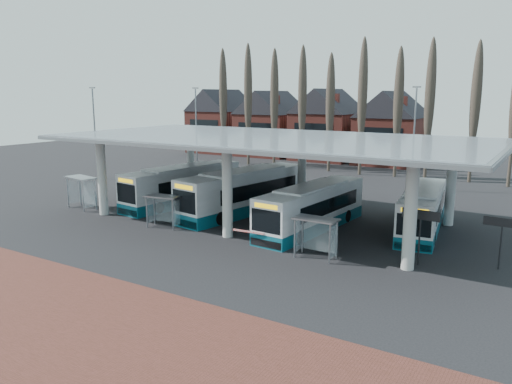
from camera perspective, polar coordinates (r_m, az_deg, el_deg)
The scene contains 18 objects.
ground at distance 31.82m, azimuth -5.83°, elevation -6.17°, with size 140.00×140.00×0.00m, color black.
brick_strip at distance 24.07m, azimuth -23.94°, elevation -12.91°, with size 70.00×10.00×0.03m, color #5C2C24.
station_canopy at distance 37.22m, azimuth 1.53°, elevation 5.35°, with size 32.00×16.00×6.34m.
poplar_row at distance 59.98m, azimuth 13.84°, elevation 10.20°, with size 45.10×1.10×14.50m.
townhouse_row at distance 76.28m, azimuth 4.95°, elevation 8.48°, with size 36.80×10.30×12.25m.
lamp_post_a at distance 58.95m, azimuth -6.84°, elevation 7.08°, with size 0.80×0.16×10.17m.
lamp_post_b at distance 51.74m, azimuth 17.59°, elevation 6.08°, with size 0.80×0.16×10.17m.
lamp_post_d at distance 58.76m, azimuth -17.94°, elevation 6.61°, with size 0.80×0.16×10.17m.
bus_0 at distance 43.86m, azimuth -8.27°, elevation 0.70°, with size 3.98×12.23×3.34m.
bus_1 at distance 40.06m, azimuth -1.30°, elevation -0.05°, with size 4.66×12.97×3.53m.
bus_2 at distance 35.43m, azimuth 6.49°, elevation -1.87°, with size 3.29×11.62×3.19m.
bus_3 at distance 36.89m, azimuth 18.50°, elevation -1.99°, with size 3.83×11.09×3.02m.
shelter_0 at distance 44.01m, azimuth -19.20°, elevation 0.72°, with size 3.09×1.92×2.67m.
shelter_1 at distance 36.34m, azimuth -10.46°, elevation -1.35°, with size 2.68×1.68×2.32m.
shelter_2 at distance 29.27m, azimuth 6.97°, elevation -4.18°, with size 2.58×1.30×2.39m.
info_sign_0 at distance 29.00m, azimuth 18.30°, elevation -2.95°, with size 2.13×0.36×3.17m.
info_sign_1 at distance 30.01m, azimuth 26.33°, elevation -3.54°, with size 1.95×0.18×2.90m.
barrier at distance 31.45m, azimuth -0.75°, elevation -4.68°, with size 2.22×0.65×1.11m.
Camera 1 is at (18.61, -24.01, 9.44)m, focal length 35.00 mm.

